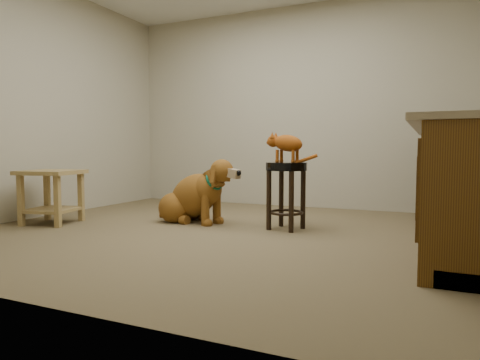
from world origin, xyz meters
The scene contains 8 objects.
floor centered at (0.00, 0.00, 0.00)m, with size 4.50×4.00×0.01m, color brown.
room_shell centered at (0.00, 0.00, 1.68)m, with size 4.54×4.04×2.62m.
cabinet_run centered at (1.94, 0.30, 0.44)m, with size 0.70×2.56×0.94m.
padded_stool centered at (0.47, 0.37, 0.44)m, with size 0.38×0.38×0.63m.
wood_stool centered at (1.85, 0.59, 0.42)m, with size 0.48×0.48×0.81m.
side_table centered at (-1.78, -0.30, 0.35)m, with size 0.62×0.62×0.54m.
golden_retriever centered at (-0.50, 0.36, 0.26)m, with size 1.07×0.60×0.70m.
tabby_kitten centered at (0.46, 0.37, 0.80)m, with size 0.50×0.20×0.31m.
Camera 1 is at (1.71, -3.42, 0.74)m, focal length 32.00 mm.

